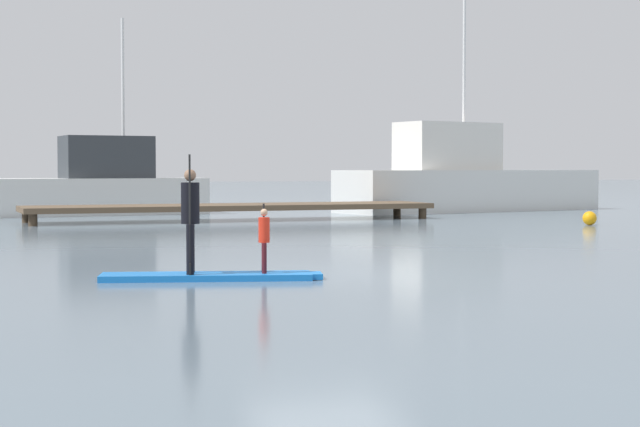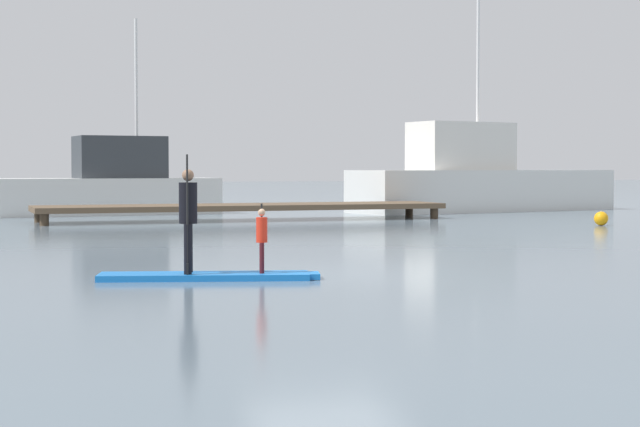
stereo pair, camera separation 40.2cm
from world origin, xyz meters
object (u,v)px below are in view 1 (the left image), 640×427
object	(u,v)px
paddleboard_near	(211,276)
fishing_boat_white_large	(466,181)
paddler_adult	(190,214)
mooring_buoy_near	(590,218)
paddler_child_solo	(264,237)
fishing_boat_green_midground	(93,186)

from	to	relation	value
paddleboard_near	fishing_boat_white_large	distance (m)	27.67
paddleboard_near	paddler_adult	xyz separation A→B (m)	(-0.31, 0.08, 1.00)
paddler_adult	mooring_buoy_near	bearing A→B (deg)	35.93
paddleboard_near	paddler_adult	distance (m)	1.05
paddler_child_solo	fishing_boat_green_midground	world-z (taller)	fishing_boat_green_midground
fishing_boat_white_large	fishing_boat_green_midground	size ratio (longest dim) A/B	1.36
paddleboard_near	paddler_child_solo	world-z (taller)	paddler_child_solo
paddler_child_solo	paddler_adult	bearing A→B (deg)	165.27
paddler_child_solo	fishing_boat_white_large	distance (m)	27.34
fishing_boat_green_midground	paddler_child_solo	bearing A→B (deg)	-92.35
paddler_adult	fishing_boat_green_midground	size ratio (longest dim) A/B	0.21
paddler_adult	mooring_buoy_near	size ratio (longest dim) A/B	4.30
paddleboard_near	fishing_boat_green_midground	world-z (taller)	fishing_boat_green_midground
fishing_boat_white_large	mooring_buoy_near	size ratio (longest dim) A/B	27.98
paddler_adult	paddler_child_solo	world-z (taller)	paddler_adult
paddler_child_solo	paddleboard_near	bearing A→B (deg)	165.21
paddleboard_near	mooring_buoy_near	xyz separation A→B (m)	(15.06, 11.23, 0.17)
paddleboard_near	paddler_child_solo	bearing A→B (deg)	-14.79
paddler_adult	fishing_boat_white_large	xyz separation A→B (m)	(16.99, 21.96, 0.19)
paddleboard_near	mooring_buoy_near	bearing A→B (deg)	36.69
paddler_child_solo	fishing_boat_green_midground	size ratio (longest dim) A/B	0.12
paddler_adult	paddleboard_near	bearing A→B (deg)	-14.57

